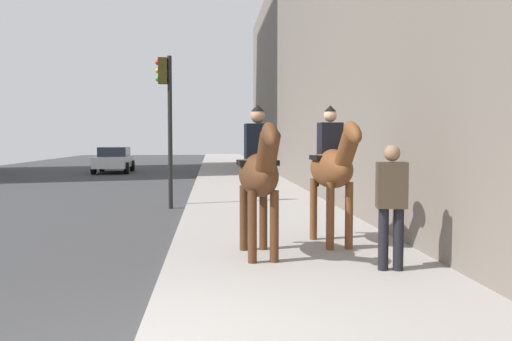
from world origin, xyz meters
TOP-DOWN VIEW (x-y plane):
  - mounted_horse_near at (3.51, -1.40)m, footprint 2.15×0.68m
  - mounted_horse_far at (4.34, -2.70)m, footprint 2.15×0.72m
  - pedestrian_greeting at (2.55, -3.11)m, footprint 0.33×0.44m
  - car_near_lane at (26.45, 4.81)m, footprint 4.25×2.05m
  - traffic_light_near_curb at (10.24, 0.51)m, footprint 0.20×0.44m

SIDE VIEW (x-z plane):
  - car_near_lane at x=26.45m, z-range 0.03..1.47m
  - pedestrian_greeting at x=2.55m, z-range 0.25..1.95m
  - mounted_horse_near at x=3.51m, z-range 0.25..2.55m
  - mounted_horse_far at x=4.34m, z-range 0.27..2.61m
  - traffic_light_near_curb at x=10.24m, z-range 0.69..4.81m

